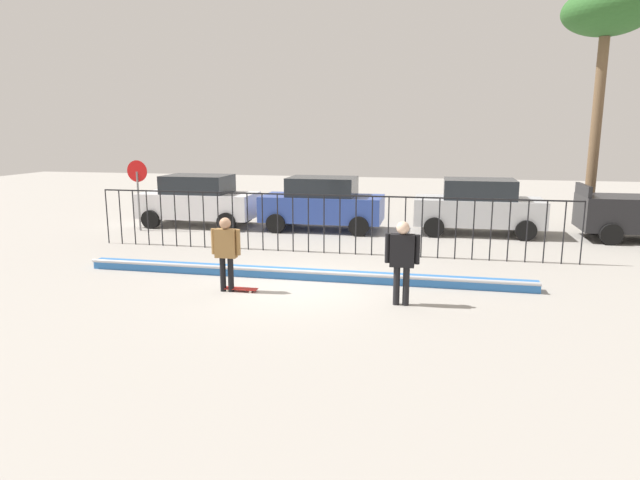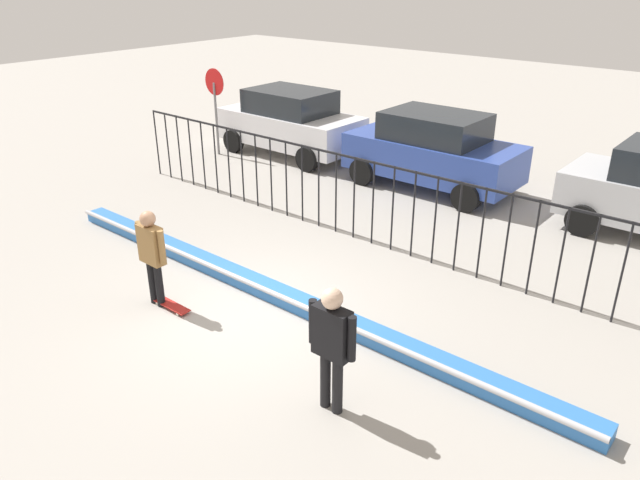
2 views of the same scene
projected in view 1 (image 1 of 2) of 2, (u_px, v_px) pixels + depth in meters
name	position (u px, v px, depth m)	size (l,w,h in m)	color
ground_plane	(294.00, 286.00, 12.82)	(60.00, 60.00, 0.00)	#9E9991
bowl_coping_ledge	(300.00, 274.00, 13.41)	(11.00, 0.41, 0.27)	#2D6BB7
perimeter_fence	(324.00, 217.00, 16.00)	(14.04, 0.04, 1.73)	black
skateboarder	(226.00, 247.00, 12.19)	(0.68, 0.25, 1.67)	black
skateboard	(240.00, 289.00, 12.36)	(0.80, 0.20, 0.07)	#A51E19
camera_operator	(402.00, 255.00, 11.22)	(0.71, 0.27, 1.75)	black
parked_car_white	(198.00, 200.00, 20.65)	(4.30, 2.12, 1.90)	silver
parked_car_blue	(322.00, 203.00, 19.78)	(4.30, 2.12, 1.90)	#2D479E
parked_car_silver	(478.00, 206.00, 19.00)	(4.30, 2.12, 1.90)	#B7BABF
stop_sign	(138.00, 185.00, 19.53)	(0.76, 0.07, 2.50)	slate
palm_tree_tall	(606.00, 19.00, 19.00)	(2.99, 2.99, 8.36)	brown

